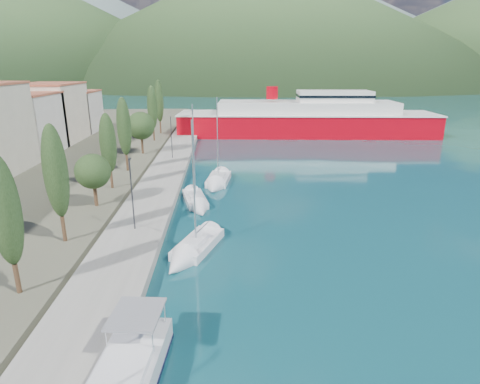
{
  "coord_description": "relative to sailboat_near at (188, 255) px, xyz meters",
  "views": [
    {
      "loc": [
        -1.43,
        -19.19,
        14.1
      ],
      "look_at": [
        0.0,
        14.0,
        3.5
      ],
      "focal_mm": 30.0,
      "sensor_mm": 36.0,
      "label": 1
    }
  ],
  "objects": [
    {
      "name": "sailboat_mid",
      "position": [
        0.1,
        11.4,
        -0.03
      ],
      "size": [
        3.64,
        8.03,
        11.18
      ],
      "color": "silver",
      "rests_on": "ground"
    },
    {
      "name": "quay",
      "position": [
        -4.79,
        17.5,
        0.1
      ],
      "size": [
        5.0,
        88.0,
        0.8
      ],
      "primitive_type": "cube",
      "color": "gray",
      "rests_on": "ground"
    },
    {
      "name": "ferry",
      "position": [
        20.29,
        54.89,
        2.86
      ],
      "size": [
        52.97,
        14.51,
        10.4
      ],
      "color": "#B3010F",
      "rests_on": "ground"
    },
    {
      "name": "ground",
      "position": [
        4.21,
        111.5,
        -0.3
      ],
      "size": [
        1400.0,
        1400.0,
        0.0
      ],
      "primitive_type": "plane",
      "color": "#114751"
    },
    {
      "name": "hills_far",
      "position": [
        142.79,
        610.23,
        77.09
      ],
      "size": [
        1480.0,
        900.0,
        180.0
      ],
      "color": "slate",
      "rests_on": "ground"
    },
    {
      "name": "hills_near",
      "position": [
        102.25,
        364.0,
        48.87
      ],
      "size": [
        1010.0,
        520.0,
        115.0
      ],
      "color": "#36542B",
      "rests_on": "ground"
    },
    {
      "name": "sailboat_far",
      "position": [
        1.9,
        18.75,
        0.02
      ],
      "size": [
        3.58,
        8.05,
        11.43
      ],
      "color": "silver",
      "rests_on": "ground"
    },
    {
      "name": "sailboat_near",
      "position": [
        0.0,
        0.0,
        0.0
      ],
      "size": [
        4.96,
        8.13,
        11.23
      ],
      "color": "silver",
      "rests_on": "ground"
    },
    {
      "name": "tree_row",
      "position": [
        -9.87,
        25.33,
        5.37
      ],
      "size": [
        4.26,
        61.82,
        10.52
      ],
      "color": "#47301E",
      "rests_on": "land_strip"
    },
    {
      "name": "lamp_posts",
      "position": [
        -4.79,
        6.13,
        3.78
      ],
      "size": [
        0.15,
        49.04,
        6.06
      ],
      "color": "#2D2D33",
      "rests_on": "quay"
    }
  ]
}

